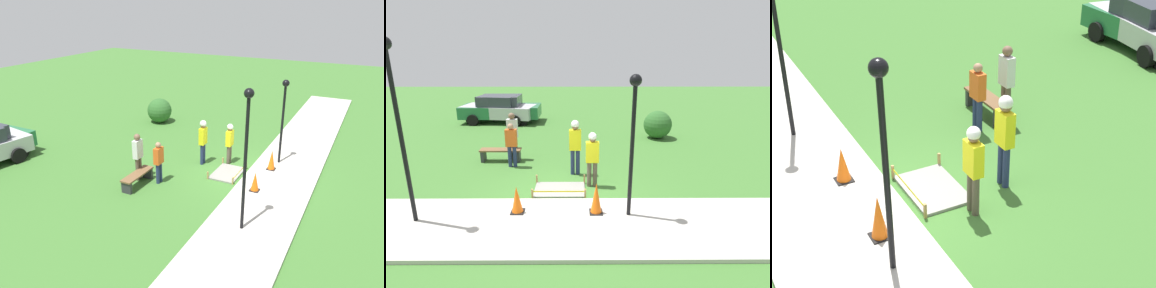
{
  "view_description": "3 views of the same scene",
  "coord_description": "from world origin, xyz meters",
  "views": [
    {
      "loc": [
        -12.88,
        -4.14,
        6.59
      ],
      "look_at": [
        -0.37,
        2.21,
        1.07
      ],
      "focal_mm": 35.0,
      "sensor_mm": 36.0,
      "label": 1
    },
    {
      "loc": [
        0.31,
        -7.66,
        4.06
      ],
      "look_at": [
        0.36,
        1.98,
        1.11
      ],
      "focal_mm": 28.0,
      "sensor_mm": 36.0,
      "label": 2
    },
    {
      "loc": [
        8.56,
        -3.35,
        6.3
      ],
      "look_at": [
        0.25,
        1.15,
        1.13
      ],
      "focal_mm": 55.0,
      "sensor_mm": 36.0,
      "label": 3
    }
  ],
  "objects": [
    {
      "name": "lamppost_far",
      "position": [
        -3.66,
        -1.14,
        2.87
      ],
      "size": [
        0.28,
        0.28,
        4.29
      ],
      "color": "black",
      "rests_on": "sidewalk"
    },
    {
      "name": "traffic_cone_near_patch",
      "position": [
        -1.22,
        -0.75,
        0.45
      ],
      "size": [
        0.34,
        0.34,
        0.72
      ],
      "color": "black",
      "rests_on": "sidewalk"
    },
    {
      "name": "park_bench",
      "position": [
        -2.63,
        3.35,
        0.34
      ],
      "size": [
        1.56,
        0.44,
        0.49
      ],
      "color": "#2D2D33",
      "rests_on": "ground_plane"
    },
    {
      "name": "wet_concrete_patch",
      "position": [
        -0.21,
        0.7,
        0.03
      ],
      "size": [
        1.58,
        1.09,
        0.3
      ],
      "color": "gray",
      "rests_on": "ground_plane"
    },
    {
      "name": "worker_assistant",
      "position": [
        0.8,
        1.04,
        1.04
      ],
      "size": [
        0.4,
        0.25,
        1.76
      ],
      "color": "brown",
      "rests_on": "ground_plane"
    },
    {
      "name": "lamppost_near",
      "position": [
        1.63,
        -0.89,
        2.43
      ],
      "size": [
        0.28,
        0.28,
        3.51
      ],
      "color": "black",
      "rests_on": "sidewalk"
    },
    {
      "name": "bystander_in_orange_shirt",
      "position": [
        -2.06,
        2.75,
        0.92
      ],
      "size": [
        0.4,
        0.22,
        1.64
      ],
      "color": "navy",
      "rests_on": "ground_plane"
    },
    {
      "name": "ground_plane",
      "position": [
        0.0,
        0.0,
        0.0
      ],
      "size": [
        60.0,
        60.0,
        0.0
      ],
      "primitive_type": "plane",
      "color": "#3D702D"
    },
    {
      "name": "worker_supervisor",
      "position": [
        0.26,
        2.02,
        1.17
      ],
      "size": [
        0.4,
        0.28,
        1.92
      ],
      "color": "navy",
      "rests_on": "ground_plane"
    },
    {
      "name": "traffic_cone_far_patch",
      "position": [
        0.81,
        -0.78,
        0.5
      ],
      "size": [
        0.34,
        0.34,
        0.82
      ],
      "color": "black",
      "rests_on": "sidewalk"
    },
    {
      "name": "bystander_in_gray_shirt",
      "position": [
        -2.18,
        3.59,
        1.07
      ],
      "size": [
        0.4,
        0.24,
        1.86
      ],
      "color": "brown",
      "rests_on": "ground_plane"
    },
    {
      "name": "sidewalk",
      "position": [
        0.0,
        -1.32,
        0.05
      ],
      "size": [
        28.0,
        2.64,
        0.1
      ],
      "color": "#BCB7AD",
      "rests_on": "ground_plane"
    },
    {
      "name": "shrub_rounded_near",
      "position": [
        4.29,
        6.61,
        0.68
      ],
      "size": [
        1.35,
        1.35,
        1.35
      ],
      "color": "#2D6028",
      "rests_on": "ground_plane"
    },
    {
      "name": "parked_car_silver",
      "position": [
        -4.37,
        10.18,
        0.82
      ],
      "size": [
        4.49,
        2.54,
        1.61
      ],
      "rotation": [
        0.0,
        0.0,
        -0.15
      ],
      "color": "#BCBCC1",
      "rests_on": "ground_plane"
    },
    {
      "name": "parked_car_green",
      "position": [
        -4.25,
        10.3,
        0.82
      ],
      "size": [
        4.65,
        2.21,
        1.61
      ],
      "rotation": [
        0.0,
        0.0,
        0.0
      ],
      "color": "#236B3D",
      "rests_on": "ground_plane"
    }
  ]
}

